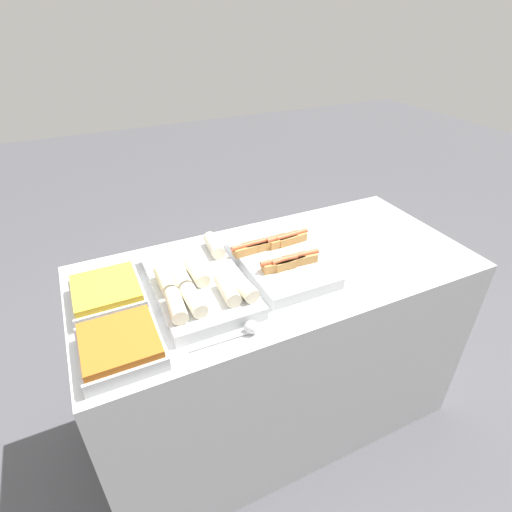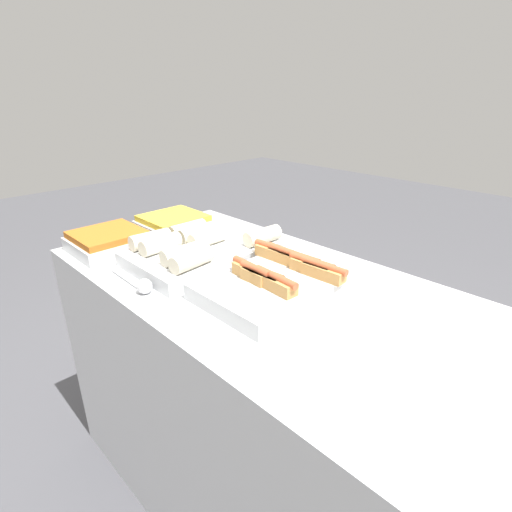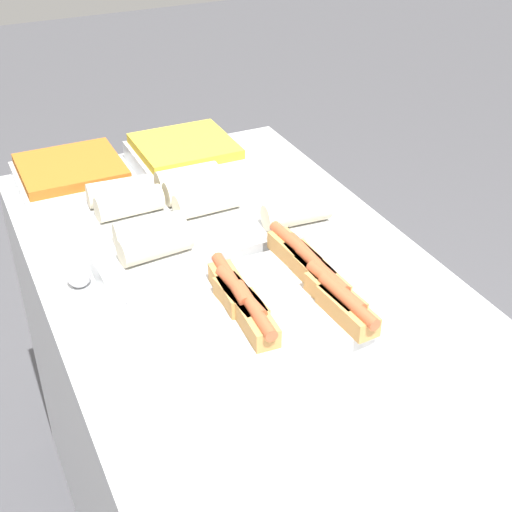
{
  "view_description": "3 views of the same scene",
  "coord_description": "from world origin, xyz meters",
  "px_view_note": "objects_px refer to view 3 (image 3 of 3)",
  "views": [
    {
      "loc": [
        -0.67,
        -1.19,
        1.88
      ],
      "look_at": [
        -0.1,
        0.0,
        1.02
      ],
      "focal_mm": 28.0,
      "sensor_mm": 36.0,
      "label": 1
    },
    {
      "loc": [
        0.72,
        -0.81,
        1.51
      ],
      "look_at": [
        -0.1,
        0.0,
        1.02
      ],
      "focal_mm": 28.0,
      "sensor_mm": 36.0,
      "label": 2
    },
    {
      "loc": [
        0.91,
        -0.48,
        1.75
      ],
      "look_at": [
        -0.1,
        0.0,
        1.02
      ],
      "focal_mm": 50.0,
      "sensor_mm": 36.0,
      "label": 3
    }
  ],
  "objects_px": {
    "tray_hotdogs": "(284,305)",
    "tray_side_back": "(185,156)",
    "tray_side_front": "(72,177)",
    "serving_spoon_near": "(77,272)",
    "tray_wraps": "(201,217)"
  },
  "relations": [
    {
      "from": "tray_side_front",
      "to": "serving_spoon_near",
      "type": "relative_size",
      "value": 1.09
    },
    {
      "from": "tray_hotdogs",
      "to": "tray_wraps",
      "type": "distance_m",
      "value": 0.35
    },
    {
      "from": "serving_spoon_near",
      "to": "tray_hotdogs",
      "type": "bearing_deg",
      "value": 47.09
    },
    {
      "from": "tray_side_back",
      "to": "serving_spoon_near",
      "type": "distance_m",
      "value": 0.54
    },
    {
      "from": "tray_wraps",
      "to": "serving_spoon_near",
      "type": "xyz_separation_m",
      "value": [
        0.07,
        -0.29,
        -0.02
      ]
    },
    {
      "from": "tray_hotdogs",
      "to": "tray_side_back",
      "type": "bearing_deg",
      "value": 174.61
    },
    {
      "from": "tray_side_front",
      "to": "tray_wraps",
      "type": "bearing_deg",
      "value": 32.8
    },
    {
      "from": "serving_spoon_near",
      "to": "tray_side_front",
      "type": "bearing_deg",
      "value": 167.9
    },
    {
      "from": "tray_wraps",
      "to": "tray_side_back",
      "type": "xyz_separation_m",
      "value": [
        -0.32,
        0.08,
        -0.0
      ]
    },
    {
      "from": "tray_wraps",
      "to": "tray_side_front",
      "type": "height_order",
      "value": "tray_wraps"
    },
    {
      "from": "tray_hotdogs",
      "to": "tray_side_front",
      "type": "xyz_separation_m",
      "value": [
        -0.67,
        -0.23,
        -0.0
      ]
    },
    {
      "from": "tray_side_front",
      "to": "tray_side_back",
      "type": "bearing_deg",
      "value": 90.0
    },
    {
      "from": "tray_side_front",
      "to": "serving_spoon_near",
      "type": "distance_m",
      "value": 0.39
    },
    {
      "from": "tray_side_front",
      "to": "serving_spoon_near",
      "type": "bearing_deg",
      "value": -12.1
    },
    {
      "from": "tray_wraps",
      "to": "serving_spoon_near",
      "type": "distance_m",
      "value": 0.3
    }
  ]
}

